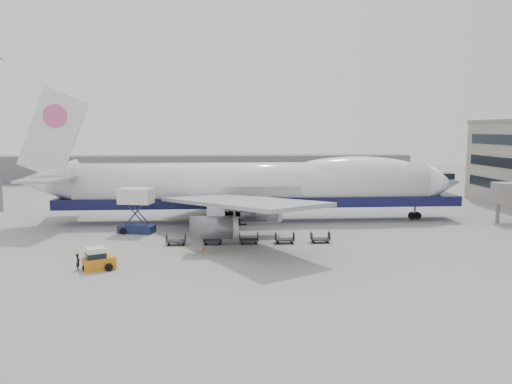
{
  "coord_description": "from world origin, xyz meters",
  "views": [
    {
      "loc": [
        -4.91,
        -62.14,
        13.82
      ],
      "look_at": [
        -0.07,
        6.0,
        5.21
      ],
      "focal_mm": 35.0,
      "sensor_mm": 36.0,
      "label": 1
    }
  ],
  "objects": [
    {
      "name": "dolly_4",
      "position": [
        7.2,
        -2.92,
        0.53
      ],
      "size": [
        2.3,
        1.35,
        1.3
      ],
      "color": "#2D2D30",
      "rests_on": "ground"
    },
    {
      "name": "dolly_2",
      "position": [
        -1.58,
        -2.92,
        0.53
      ],
      "size": [
        2.3,
        1.35,
        1.3
      ],
      "color": "#2D2D30",
      "rests_on": "ground"
    },
    {
      "name": "catering_truck",
      "position": [
        -16.24,
        4.65,
        3.43
      ],
      "size": [
        5.08,
        4.0,
        6.03
      ],
      "rotation": [
        0.0,
        0.0,
        -0.24
      ],
      "color": "#19234B",
      "rests_on": "ground"
    },
    {
      "name": "dolly_1",
      "position": [
        -5.97,
        -2.92,
        0.53
      ],
      "size": [
        2.3,
        1.35,
        1.3
      ],
      "color": "#2D2D30",
      "rests_on": "ground"
    },
    {
      "name": "airliner",
      "position": [
        0.64,
        12.0,
        5.62
      ],
      "size": [
        67.0,
        55.3,
        19.98
      ],
      "color": "white",
      "rests_on": "ground"
    },
    {
      "name": "dolly_3",
      "position": [
        2.81,
        -2.92,
        0.53
      ],
      "size": [
        2.3,
        1.35,
        1.3
      ],
      "color": "#2D2D30",
      "rests_on": "ground"
    },
    {
      "name": "baggage_tug",
      "position": [
        -17.15,
        -13.04,
        0.98
      ],
      "size": [
        3.43,
        2.74,
        2.22
      ],
      "rotation": [
        0.0,
        0.0,
        0.43
      ],
      "color": "orange",
      "rests_on": "ground"
    },
    {
      "name": "dolly_0",
      "position": [
        -10.36,
        -2.92,
        0.53
      ],
      "size": [
        2.3,
        1.35,
        1.3
      ],
      "color": "#2D2D30",
      "rests_on": "ground"
    },
    {
      "name": "traffic_cone",
      "position": [
        -7.0,
        -5.95,
        0.25
      ],
      "size": [
        0.36,
        0.36,
        0.53
      ],
      "rotation": [
        0.0,
        0.0,
        -0.12
      ],
      "color": "#FF550D",
      "rests_on": "ground"
    },
    {
      "name": "apron_line",
      "position": [
        0.0,
        -6.0,
        0.01
      ],
      "size": [
        60.0,
        0.15,
        0.01
      ],
      "primitive_type": "cube",
      "color": "gold",
      "rests_on": "ground"
    },
    {
      "name": "hangar",
      "position": [
        -10.0,
        70.0,
        3.5
      ],
      "size": [
        110.0,
        8.0,
        7.0
      ],
      "primitive_type": "cube",
      "color": "slate",
      "rests_on": "ground"
    },
    {
      "name": "ground_worker",
      "position": [
        -19.03,
        -13.19,
        0.85
      ],
      "size": [
        0.55,
        0.7,
        1.7
      ],
      "primitive_type": "imported",
      "rotation": [
        0.0,
        0.0,
        1.83
      ],
      "color": "black",
      "rests_on": "ground"
    },
    {
      "name": "ground",
      "position": [
        0.0,
        0.0,
        0.0
      ],
      "size": [
        260.0,
        260.0,
        0.0
      ],
      "primitive_type": "plane",
      "color": "gray",
      "rests_on": "ground"
    }
  ]
}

